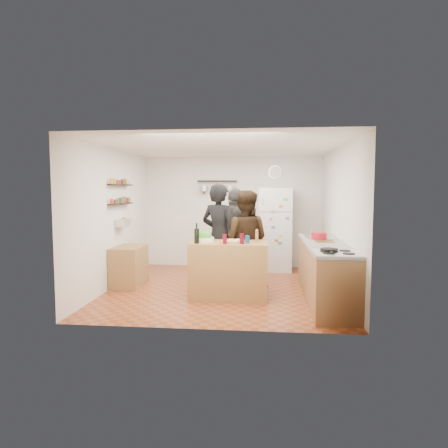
# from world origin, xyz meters

# --- Properties ---
(room_shell) EXTENTS (4.20, 4.20, 4.20)m
(room_shell) POSITION_xyz_m (0.00, 0.39, 1.25)
(room_shell) COLOR brown
(room_shell) RESTS_ON ground
(prep_island) EXTENTS (1.25, 0.72, 0.91)m
(prep_island) POSITION_xyz_m (0.15, -0.53, 0.46)
(prep_island) COLOR #A1753B
(prep_island) RESTS_ON floor
(pizza_board) EXTENTS (0.42, 0.34, 0.02)m
(pizza_board) POSITION_xyz_m (0.23, -0.55, 0.92)
(pizza_board) COLOR #995C37
(pizza_board) RESTS_ON prep_island
(pizza) EXTENTS (0.34, 0.34, 0.02)m
(pizza) POSITION_xyz_m (0.23, -0.55, 0.94)
(pizza) COLOR #CDBA87
(pizza) RESTS_ON pizza_board
(salad_bowl) EXTENTS (0.33, 0.33, 0.07)m
(salad_bowl) POSITION_xyz_m (-0.27, -0.48, 0.94)
(salad_bowl) COLOR white
(salad_bowl) RESTS_ON prep_island
(wine_bottle) EXTENTS (0.08, 0.08, 0.24)m
(wine_bottle) POSITION_xyz_m (-0.35, -0.75, 1.03)
(wine_bottle) COLOR black
(wine_bottle) RESTS_ON prep_island
(wine_glass_near) EXTENTS (0.07, 0.07, 0.16)m
(wine_glass_near) POSITION_xyz_m (0.10, -0.77, 0.99)
(wine_glass_near) COLOR #5E0815
(wine_glass_near) RESTS_ON prep_island
(wine_glass_far) EXTENTS (0.07, 0.07, 0.17)m
(wine_glass_far) POSITION_xyz_m (0.37, -0.73, 0.99)
(wine_glass_far) COLOR #550711
(wine_glass_far) RESTS_ON prep_island
(pepper_mill) EXTENTS (0.05, 0.05, 0.16)m
(pepper_mill) POSITION_xyz_m (0.60, -0.48, 0.99)
(pepper_mill) COLOR #9D6741
(pepper_mill) RESTS_ON prep_island
(salt_canister) EXTENTS (0.08, 0.08, 0.12)m
(salt_canister) POSITION_xyz_m (0.45, -0.65, 0.97)
(salt_canister) COLOR navy
(salt_canister) RESTS_ON prep_island
(person_left) EXTENTS (0.81, 0.68, 1.87)m
(person_left) POSITION_xyz_m (-0.08, 0.01, 0.94)
(person_left) COLOR black
(person_left) RESTS_ON floor
(person_center) EXTENTS (0.98, 0.84, 1.75)m
(person_center) POSITION_xyz_m (0.38, 0.04, 0.88)
(person_center) COLOR black
(person_center) RESTS_ON floor
(person_back) EXTENTS (1.14, 0.83, 1.79)m
(person_back) POSITION_xyz_m (0.18, 0.57, 0.90)
(person_back) COLOR #312E2C
(person_back) RESTS_ON floor
(counter_run) EXTENTS (0.63, 2.63, 0.90)m
(counter_run) POSITION_xyz_m (1.70, -0.55, 0.45)
(counter_run) COLOR #9E7042
(counter_run) RESTS_ON floor
(stove_top) EXTENTS (0.60, 0.62, 0.02)m
(stove_top) POSITION_xyz_m (1.70, -1.50, 0.91)
(stove_top) COLOR white
(stove_top) RESTS_ON counter_run
(skillet) EXTENTS (0.24, 0.24, 0.05)m
(skillet) POSITION_xyz_m (1.60, -1.47, 0.94)
(skillet) COLOR black
(skillet) RESTS_ON stove_top
(sink) EXTENTS (0.50, 0.80, 0.03)m
(sink) POSITION_xyz_m (1.70, 0.30, 0.92)
(sink) COLOR silver
(sink) RESTS_ON counter_run
(cutting_board) EXTENTS (0.30, 0.40, 0.02)m
(cutting_board) POSITION_xyz_m (1.70, -0.37, 0.91)
(cutting_board) COLOR brown
(cutting_board) RESTS_ON counter_run
(red_bowl) EXTENTS (0.27, 0.27, 0.11)m
(red_bowl) POSITION_xyz_m (1.65, -0.08, 0.98)
(red_bowl) COLOR #AA131F
(red_bowl) RESTS_ON counter_run
(fridge) EXTENTS (0.70, 0.68, 1.80)m
(fridge) POSITION_xyz_m (0.95, 1.75, 0.90)
(fridge) COLOR white
(fridge) RESTS_ON floor
(wall_clock) EXTENTS (0.30, 0.03, 0.30)m
(wall_clock) POSITION_xyz_m (0.95, 2.08, 2.15)
(wall_clock) COLOR silver
(wall_clock) RESTS_ON back_wall
(spice_shelf_lower) EXTENTS (0.12, 1.00, 0.02)m
(spice_shelf_lower) POSITION_xyz_m (-1.93, 0.20, 1.50)
(spice_shelf_lower) COLOR black
(spice_shelf_lower) RESTS_ON left_wall
(spice_shelf_upper) EXTENTS (0.12, 1.00, 0.02)m
(spice_shelf_upper) POSITION_xyz_m (-1.93, 0.20, 1.85)
(spice_shelf_upper) COLOR black
(spice_shelf_upper) RESTS_ON left_wall
(produce_basket) EXTENTS (0.18, 0.35, 0.14)m
(produce_basket) POSITION_xyz_m (-1.90, 0.20, 1.15)
(produce_basket) COLOR silver
(produce_basket) RESTS_ON left_wall
(side_table) EXTENTS (0.50, 0.80, 0.73)m
(side_table) POSITION_xyz_m (-1.74, 0.02, 0.36)
(side_table) COLOR olive
(side_table) RESTS_ON floor
(pot_rack) EXTENTS (0.90, 0.04, 0.04)m
(pot_rack) POSITION_xyz_m (-0.35, 2.00, 1.95)
(pot_rack) COLOR black
(pot_rack) RESTS_ON back_wall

